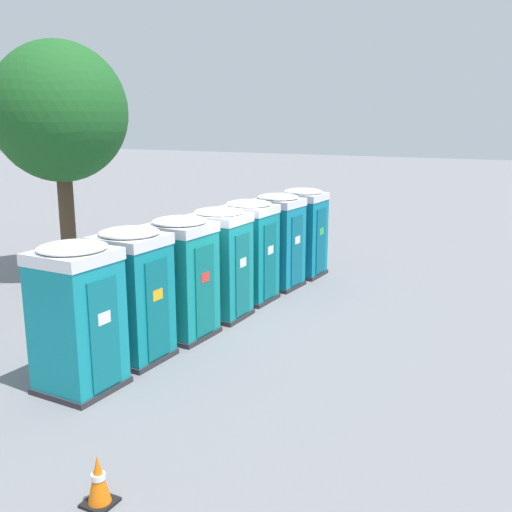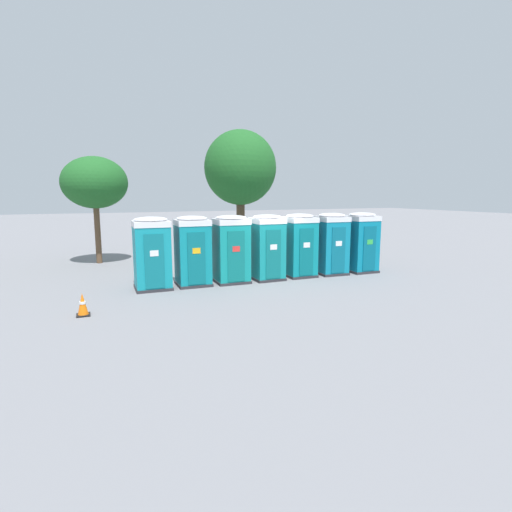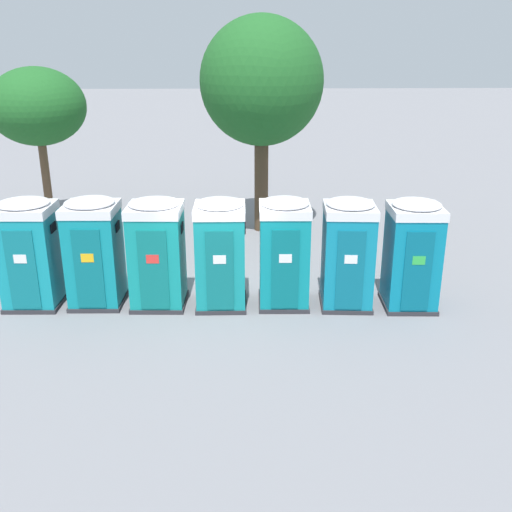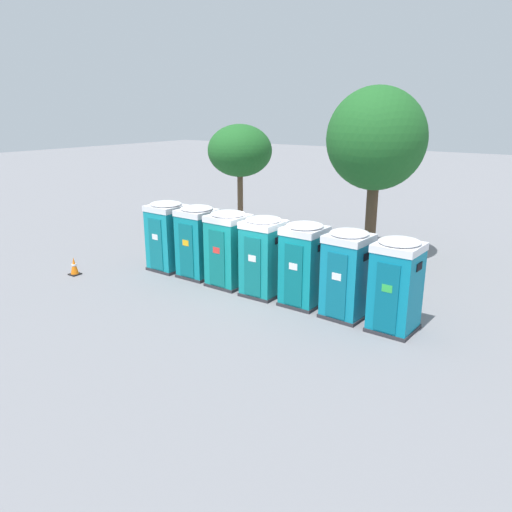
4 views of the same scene
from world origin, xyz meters
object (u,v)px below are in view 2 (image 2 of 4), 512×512
street_tree_1 (95,183)px  portapotty_4 (299,245)px  portapotty_1 (193,250)px  portapotty_6 (361,242)px  street_tree_0 (240,168)px  portapotty_0 (152,253)px  portapotty_3 (267,247)px  portapotty_5 (331,243)px  portapotty_2 (231,249)px  traffic_cone (83,305)px

street_tree_1 → portapotty_4: bearing=-41.7°
portapotty_1 → portapotty_6: bearing=-2.6°
street_tree_0 → portapotty_0: bearing=-134.3°
portapotty_4 → portapotty_6: (2.90, -0.19, -0.00)m
portapotty_1 → portapotty_3: size_ratio=1.00×
portapotty_4 → portapotty_5: same height
portapotty_2 → portapotty_4: size_ratio=1.00×
street_tree_0 → traffic_cone: (-7.75, -8.04, -4.30)m
portapotty_3 → portapotty_6: 4.35m
portapotty_3 → portapotty_5: size_ratio=1.00×
portapotty_2 → portapotty_3: (1.45, -0.06, 0.00)m
portapotty_1 → portapotty_2: bearing=-4.2°
portapotty_1 → street_tree_0: 7.64m
portapotty_0 → street_tree_1: size_ratio=0.50×
street_tree_0 → street_tree_1: size_ratio=1.30×
portapotty_4 → traffic_cone: 8.47m
portapotty_0 → street_tree_0: 8.51m
portapotty_1 → portapotty_4: bearing=-1.9°
portapotty_1 → portapotty_6: same height
traffic_cone → portapotty_2: bearing=24.4°
portapotty_5 → street_tree_0: 6.93m
portapotty_2 → portapotty_3: 1.45m
portapotty_4 → portapotty_6: same height
portapotty_5 → portapotty_6: (1.45, -0.10, -0.00)m
portapotty_5 → traffic_cone: bearing=-166.8°
portapotty_2 → street_tree_1: size_ratio=0.50×
portapotty_2 → portapotty_1: bearing=175.8°
portapotty_6 → street_tree_0: size_ratio=0.39×
portapotty_3 → street_tree_0: bearing=79.0°
street_tree_0 → traffic_cone: bearing=-133.9°
portapotty_3 → traffic_cone: 7.08m
portapotty_5 → portapotty_4: bearing=176.4°
portapotty_0 → traffic_cone: (-2.28, -2.43, -0.97)m
portapotty_6 → street_tree_0: bearing=118.6°
street_tree_1 → portapotty_5: bearing=-37.0°
portapotty_4 → portapotty_6: size_ratio=1.00×
portapotty_1 → street_tree_1: bearing=115.1°
portapotty_4 → street_tree_0: street_tree_0 is taller
portapotty_2 → traffic_cone: 5.77m
portapotty_5 → portapotty_0: bearing=178.4°
portapotty_0 → portapotty_2: (2.90, -0.08, 0.00)m
portapotty_5 → street_tree_0: size_ratio=0.39×
portapotty_5 → portapotty_6: size_ratio=1.00×
street_tree_1 → portapotty_2: bearing=-55.7°
portapotty_1 → street_tree_0: bearing=54.2°
portapotty_1 → traffic_cone: portapotty_1 is taller
street_tree_1 → portapotty_0: bearing=-76.5°
portapotty_2 → portapotty_4: bearing=-0.7°
traffic_cone → portapotty_1: bearing=33.4°
portapotty_5 → portapotty_6: 1.45m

